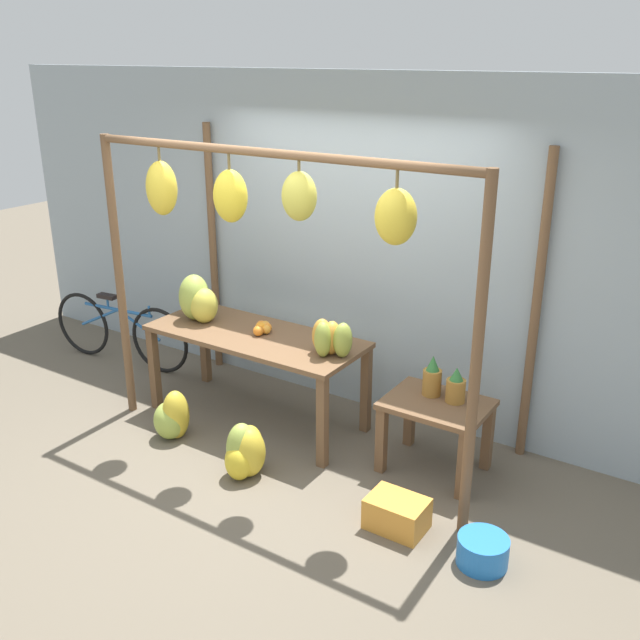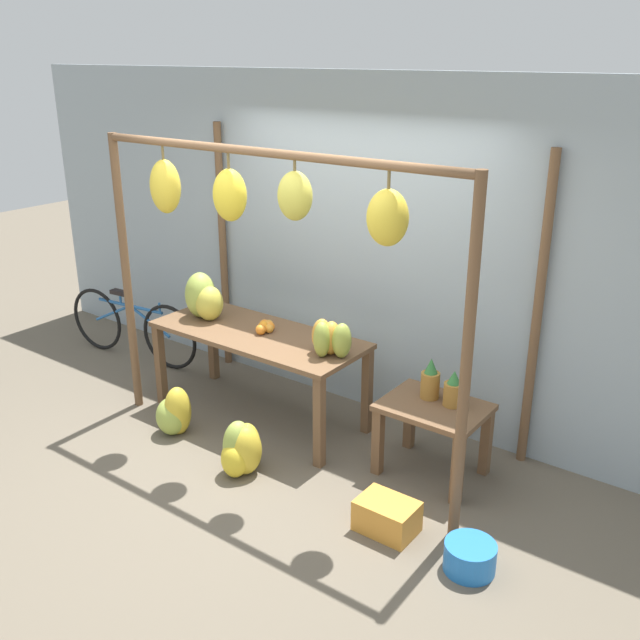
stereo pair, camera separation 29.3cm
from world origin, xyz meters
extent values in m
plane|color=#665B4C|center=(0.00, 0.00, 0.00)|extent=(20.00, 20.00, 0.00)
cube|color=#99A8B2|center=(0.00, 1.43, 1.40)|extent=(8.00, 0.08, 2.80)
cylinder|color=brown|center=(-1.53, 0.19, 1.17)|extent=(0.07, 0.07, 2.34)
cylinder|color=brown|center=(1.53, 0.19, 1.17)|extent=(0.07, 0.07, 2.34)
cylinder|color=brown|center=(-1.53, 1.34, 1.17)|extent=(0.07, 0.07, 2.34)
cylinder|color=brown|center=(1.53, 1.34, 1.17)|extent=(0.07, 0.07, 2.34)
cylinder|color=brown|center=(0.00, 0.19, 2.31)|extent=(3.07, 0.06, 0.06)
cylinder|color=brown|center=(-0.97, 0.19, 2.23)|extent=(0.02, 0.02, 0.10)
ellipsoid|color=gold|center=(-0.97, 0.19, 1.99)|extent=(0.24, 0.22, 0.40)
cylinder|color=brown|center=(-0.31, 0.19, 2.23)|extent=(0.02, 0.02, 0.10)
ellipsoid|color=yellow|center=(-0.31, 0.19, 2.00)|extent=(0.25, 0.22, 0.36)
cylinder|color=brown|center=(0.26, 0.19, 2.25)|extent=(0.02, 0.02, 0.07)
ellipsoid|color=gold|center=(0.26, 0.19, 2.06)|extent=(0.24, 0.21, 0.32)
cylinder|color=brown|center=(0.96, 0.19, 2.23)|extent=(0.02, 0.02, 0.10)
ellipsoid|color=gold|center=(0.96, 0.19, 2.01)|extent=(0.26, 0.23, 0.34)
cube|color=brown|center=(-0.52, 0.67, 0.75)|extent=(1.83, 0.75, 0.04)
cube|color=brown|center=(-1.38, 0.34, 0.37)|extent=(0.07, 0.07, 0.73)
cube|color=brown|center=(0.35, 0.34, 0.37)|extent=(0.07, 0.07, 0.73)
cube|color=brown|center=(-1.38, 0.99, 0.37)|extent=(0.07, 0.07, 0.73)
cube|color=brown|center=(0.35, 0.99, 0.37)|extent=(0.07, 0.07, 0.73)
cube|color=brown|center=(1.06, 0.76, 0.54)|extent=(0.74, 0.57, 0.04)
cube|color=brown|center=(0.74, 0.52, 0.26)|extent=(0.07, 0.07, 0.52)
cube|color=brown|center=(1.38, 0.52, 0.26)|extent=(0.07, 0.07, 0.52)
cube|color=brown|center=(0.74, 0.99, 0.26)|extent=(0.07, 0.07, 0.52)
cube|color=brown|center=(1.38, 0.99, 0.26)|extent=(0.07, 0.07, 0.52)
ellipsoid|color=gold|center=(-1.04, 0.64, 0.92)|extent=(0.25, 0.27, 0.30)
ellipsoid|color=#9EB247|center=(-1.16, 0.65, 0.97)|extent=(0.38, 0.39, 0.39)
sphere|color=orange|center=(-0.44, 0.71, 0.81)|extent=(0.07, 0.07, 0.07)
sphere|color=orange|center=(-0.48, 0.73, 0.82)|extent=(0.09, 0.09, 0.09)
sphere|color=orange|center=(-0.49, 0.70, 0.82)|extent=(0.09, 0.09, 0.09)
sphere|color=orange|center=(-0.50, 0.72, 0.81)|extent=(0.07, 0.07, 0.07)
sphere|color=orange|center=(-0.47, 0.64, 0.82)|extent=(0.09, 0.09, 0.09)
sphere|color=orange|center=(-0.50, 0.77, 0.81)|extent=(0.08, 0.08, 0.08)
sphere|color=orange|center=(-0.51, 0.74, 0.82)|extent=(0.09, 0.09, 0.09)
sphere|color=orange|center=(-0.46, 0.74, 0.82)|extent=(0.08, 0.08, 0.08)
cylinder|color=#A3702D|center=(1.17, 0.83, 0.65)|extent=(0.14, 0.14, 0.17)
cone|color=#337538|center=(1.17, 0.83, 0.78)|extent=(0.10, 0.10, 0.10)
cylinder|color=#A3702D|center=(0.98, 0.84, 0.66)|extent=(0.14, 0.14, 0.20)
cone|color=#337538|center=(0.98, 0.84, 0.81)|extent=(0.10, 0.10, 0.11)
ellipsoid|color=gold|center=(-0.86, 0.05, 0.21)|extent=(0.22, 0.24, 0.41)
ellipsoid|color=gold|center=(-0.91, 0.07, 0.16)|extent=(0.24, 0.22, 0.32)
ellipsoid|color=#9EB247|center=(-0.91, 0.02, 0.15)|extent=(0.37, 0.36, 0.31)
ellipsoid|color=gold|center=(-0.03, -0.06, 0.19)|extent=(0.32, 0.33, 0.38)
ellipsoid|color=gold|center=(-0.07, 0.01, 0.18)|extent=(0.25, 0.26, 0.37)
ellipsoid|color=#9EB247|center=(-0.08, -0.08, 0.21)|extent=(0.24, 0.26, 0.42)
ellipsoid|color=yellow|center=(-0.07, -0.14, 0.14)|extent=(0.30, 0.30, 0.28)
cube|color=orange|center=(1.16, -0.02, 0.11)|extent=(0.38, 0.27, 0.22)
cylinder|color=blue|center=(1.76, -0.05, 0.09)|extent=(0.31, 0.31, 0.18)
torus|color=black|center=(-2.85, 0.78, 0.33)|extent=(0.66, 0.11, 0.66)
torus|color=black|center=(-1.88, 0.89, 0.33)|extent=(0.66, 0.11, 0.66)
cylinder|color=#235B9E|center=(-2.36, 0.84, 0.56)|extent=(0.83, 0.13, 0.03)
cylinder|color=#235B9E|center=(-2.61, 0.81, 0.45)|extent=(0.50, 0.08, 0.26)
cylinder|color=#235B9E|center=(-2.12, 0.87, 0.45)|extent=(0.50, 0.08, 0.26)
cylinder|color=#235B9E|center=(-2.49, 0.83, 0.61)|extent=(0.02, 0.02, 0.10)
cube|color=black|center=(-2.49, 0.83, 0.68)|extent=(0.21, 0.10, 0.04)
cylinder|color=#235B9E|center=(-1.97, 0.88, 0.61)|extent=(0.02, 0.02, 0.10)
ellipsoid|color=#93A33D|center=(0.32, 0.65, 0.91)|extent=(0.15, 0.18, 0.27)
ellipsoid|color=gold|center=(0.23, 0.66, 0.91)|extent=(0.17, 0.19, 0.27)
ellipsoid|color=#93A33D|center=(0.20, 0.58, 0.91)|extent=(0.18, 0.20, 0.28)
ellipsoid|color=gold|center=(0.14, 0.65, 0.91)|extent=(0.20, 0.20, 0.27)
camera|label=1|loc=(2.87, -3.55, 2.93)|focal=40.00mm
camera|label=2|loc=(3.11, -3.38, 2.93)|focal=40.00mm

